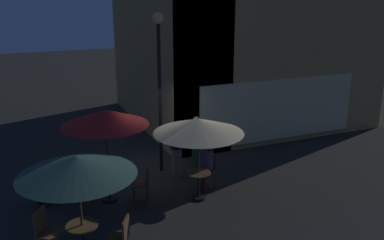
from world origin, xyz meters
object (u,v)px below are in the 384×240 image
object	(u,v)px
cafe_table_0	(109,181)
patron_seated_0	(207,163)
cafe_table_1	(198,181)
cafe_chair_0	(144,180)
patio_umbrella_1	(199,126)
cafe_chair_4	(45,228)
cafe_chair_2	(208,167)
street_lamp_near_corner	(159,67)
patio_umbrella_2	(77,166)
patron_standing_2	(176,149)
cafe_chair_1	(78,181)
patron_standing_1	(197,143)
cafe_chair_3	(121,235)
menu_sandwich_board	(43,188)
cafe_table_2	(83,235)
patio_umbrella_0	(105,118)

from	to	relation	value
cafe_table_0	patron_seated_0	distance (m)	2.59
cafe_table_1	cafe_chair_0	world-z (taller)	cafe_chair_0
patio_umbrella_1	cafe_chair_4	bearing A→B (deg)	-165.57
cafe_chair_2	cafe_chair_0	bearing A→B (deg)	-43.76
street_lamp_near_corner	cafe_table_1	world-z (taller)	street_lamp_near_corner
patio_umbrella_2	cafe_chair_0	world-z (taller)	patio_umbrella_2
cafe_chair_0	cafe_table_0	bearing A→B (deg)	-0.00
patron_standing_2	cafe_chair_1	bearing A→B (deg)	-173.40
patio_umbrella_2	cafe_table_1	bearing A→B (deg)	24.32
patron_standing_1	patron_standing_2	xyz separation A→B (m)	(-0.74, -0.26, -0.01)
street_lamp_near_corner	cafe_chair_4	size ratio (longest dim) A/B	4.76
cafe_chair_0	cafe_chair_3	world-z (taller)	cafe_chair_0
menu_sandwich_board	cafe_chair_2	bearing A→B (deg)	-0.47
menu_sandwich_board	cafe_chair_3	world-z (taller)	cafe_chair_3
cafe_table_2	patio_umbrella_0	distance (m)	2.95
street_lamp_near_corner	patio_umbrella_0	size ratio (longest dim) A/B	1.91
patron_standing_1	cafe_table_2	bearing A→B (deg)	148.54
cafe_chair_1	cafe_chair_3	distance (m)	2.88
cafe_chair_0	cafe_chair_1	bearing A→B (deg)	-0.37
cafe_table_2	patron_seated_0	size ratio (longest dim) A/B	0.56
cafe_chair_1	cafe_chair_3	xyz separation A→B (m)	(0.41, -2.85, -0.00)
cafe_table_0	cafe_chair_0	bearing A→B (deg)	-19.86
cafe_table_1	patio_umbrella_2	distance (m)	3.72
street_lamp_near_corner	cafe_chair_1	distance (m)	3.76
patio_umbrella_2	patron_standing_1	distance (m)	5.11
cafe_chair_3	patio_umbrella_0	bearing A→B (deg)	-67.79
cafe_table_1	patio_umbrella_2	world-z (taller)	patio_umbrella_2
menu_sandwich_board	cafe_chair_1	size ratio (longest dim) A/B	0.92
cafe_table_0	patron_standing_2	xyz separation A→B (m)	(2.10, 0.73, 0.27)
menu_sandwich_board	cafe_chair_0	bearing A→B (deg)	-9.29
cafe_chair_0	cafe_chair_4	world-z (taller)	cafe_chair_4
cafe_table_0	cafe_chair_3	size ratio (longest dim) A/B	0.86
cafe_table_1	cafe_chair_0	distance (m)	1.39
patron_seated_0	cafe_table_1	bearing A→B (deg)	-0.00
cafe_table_2	menu_sandwich_board	bearing A→B (deg)	101.69
cafe_chair_1	patio_umbrella_0	bearing A→B (deg)	0.00
patron_seated_0	patron_standing_2	xyz separation A→B (m)	(-0.47, 1.03, 0.10)
patio_umbrella_0	patron_standing_1	bearing A→B (deg)	19.13
cafe_table_1	cafe_chair_4	world-z (taller)	cafe_chair_4
cafe_table_1	patron_standing_1	world-z (taller)	patron_standing_1
street_lamp_near_corner	patio_umbrella_0	world-z (taller)	street_lamp_near_corner
cafe_chair_1	cafe_chair_0	bearing A→B (deg)	0.41
cafe_table_2	cafe_chair_1	distance (m)	2.48
cafe_chair_4	cafe_chair_1	bearing A→B (deg)	97.76
cafe_chair_2	patron_seated_0	bearing A→B (deg)	0.00
cafe_table_0	street_lamp_near_corner	bearing A→B (deg)	35.43
cafe_table_1	patron_standing_2	distance (m)	1.54
cafe_table_0	cafe_chair_2	xyz separation A→B (m)	(2.66, -0.21, 0.01)
street_lamp_near_corner	patio_umbrella_0	xyz separation A→B (m)	(-1.83, -1.30, -0.92)
patio_umbrella_0	cafe_chair_2	distance (m)	3.13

